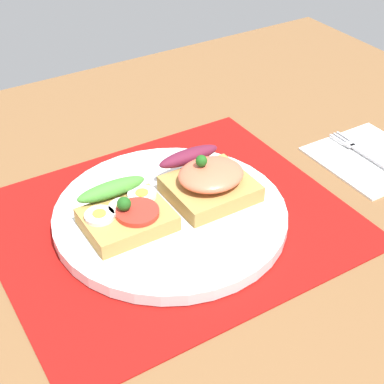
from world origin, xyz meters
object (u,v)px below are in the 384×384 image
(sandwich_egg_tomato, at_px, (126,214))
(fork, at_px, (368,155))
(plate, at_px, (170,215))
(sandwich_salmon, at_px, (208,179))
(napkin, at_px, (370,158))

(sandwich_egg_tomato, bearing_deg, fork, -4.63)
(plate, bearing_deg, fork, -4.72)
(sandwich_salmon, bearing_deg, napkin, -7.43)
(plate, relative_size, napkin, 1.94)
(sandwich_egg_tomato, distance_m, fork, 0.36)
(sandwich_egg_tomato, height_order, fork, sandwich_egg_tomato)
(plate, distance_m, sandwich_egg_tomato, 0.06)
(sandwich_egg_tomato, distance_m, sandwich_salmon, 0.11)
(fork, bearing_deg, sandwich_salmon, 172.69)
(sandwich_egg_tomato, bearing_deg, sandwich_salmon, 1.28)
(plate, xyz_separation_m, fork, (0.30, -0.02, -0.00))
(sandwich_salmon, height_order, fork, sandwich_salmon)
(sandwich_salmon, distance_m, napkin, 0.25)
(sandwich_egg_tomato, height_order, sandwich_salmon, sandwich_salmon)
(fork, bearing_deg, plate, 175.28)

